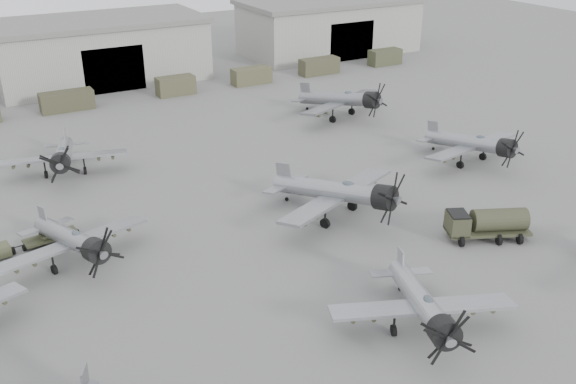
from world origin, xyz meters
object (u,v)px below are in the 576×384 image
object	(u,v)px
aircraft_mid_3	(475,144)
aircraft_far_1	(344,99)
tug_trailer	(18,246)
aircraft_near_1	(424,306)
fuel_tanker	(487,222)
aircraft_far_0	(63,155)
aircraft_mid_1	(74,241)
aircraft_mid_2	(341,192)

from	to	relation	value
aircraft_mid_3	aircraft_far_1	size ratio (longest dim) A/B	0.93
tug_trailer	aircraft_far_1	bearing A→B (deg)	12.36
aircraft_near_1	tug_trailer	bearing A→B (deg)	154.01
fuel_tanker	aircraft_far_0	bearing A→B (deg)	156.71
aircraft_mid_1	aircraft_mid_2	distance (m)	20.64
aircraft_far_0	aircraft_mid_2	bearing A→B (deg)	-34.76
aircraft_far_1	fuel_tanker	size ratio (longest dim) A/B	1.92
aircraft_near_1	tug_trailer	distance (m)	29.72
aircraft_mid_2	aircraft_far_1	distance (m)	26.12
aircraft_near_1	tug_trailer	world-z (taller)	aircraft_near_1
aircraft_near_1	aircraft_mid_2	size ratio (longest dim) A/B	0.85
aircraft_far_0	aircraft_near_1	bearing A→B (deg)	-55.10
aircraft_mid_1	aircraft_near_1	bearing A→B (deg)	-62.45
aircraft_mid_2	fuel_tanker	size ratio (longest dim) A/B	1.96
aircraft_mid_1	aircraft_mid_3	xyz separation A→B (m)	(38.28, 0.52, 0.12)
aircraft_far_0	aircraft_far_1	bearing A→B (deg)	16.56
aircraft_mid_3	aircraft_far_0	size ratio (longest dim) A/B	1.01
aircraft_mid_3	tug_trailer	world-z (taller)	aircraft_mid_3
aircraft_far_1	aircraft_near_1	bearing A→B (deg)	-137.99
aircraft_near_1	aircraft_far_1	xyz separation A→B (m)	(18.69, 36.71, 0.30)
aircraft_far_0	fuel_tanker	bearing A→B (deg)	-33.96
fuel_tanker	aircraft_mid_1	bearing A→B (deg)	-177.33
aircraft_mid_1	fuel_tanker	world-z (taller)	aircraft_mid_1
aircraft_mid_2	tug_trailer	distance (m)	24.94
aircraft_far_0	tug_trailer	distance (m)	14.29
aircraft_mid_3	aircraft_mid_1	bearing A→B (deg)	172.02
aircraft_mid_2	aircraft_far_1	world-z (taller)	aircraft_mid_2
tug_trailer	aircraft_mid_1	bearing A→B (deg)	-58.11
aircraft_mid_1	aircraft_mid_2	bearing A→B (deg)	-23.00
fuel_tanker	tug_trailer	xyz separation A→B (m)	(-31.81, 15.23, -0.88)
aircraft_far_0	aircraft_far_1	distance (m)	32.43
aircraft_mid_1	aircraft_mid_2	world-z (taller)	aircraft_mid_2
aircraft_near_1	aircraft_mid_2	bearing A→B (deg)	97.12
aircraft_near_1	aircraft_far_0	xyz separation A→B (m)	(-13.70, 34.99, 0.07)
aircraft_near_1	aircraft_mid_1	xyz separation A→B (m)	(-16.34, 18.10, -0.02)
aircraft_mid_2	aircraft_far_0	xyz separation A→B (m)	(-17.77, 19.93, -0.29)
aircraft_near_1	aircraft_mid_2	distance (m)	15.60
aircraft_mid_2	tug_trailer	xyz separation A→B (m)	(-23.84, 7.09, -1.88)
aircraft_near_1	aircraft_far_1	size ratio (longest dim) A/B	0.87
aircraft_mid_1	fuel_tanker	xyz separation A→B (m)	(28.38, -11.19, -0.62)
aircraft_far_1	fuel_tanker	distance (m)	30.54
aircraft_far_1	tug_trailer	size ratio (longest dim) A/B	1.82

